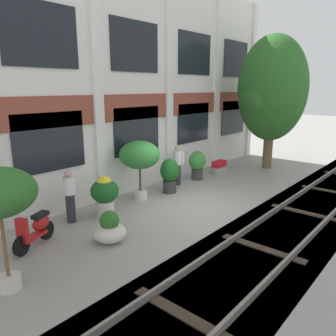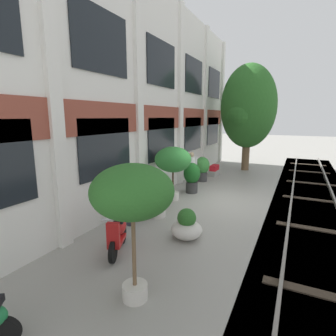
{
  "view_description": "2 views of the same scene",
  "coord_description": "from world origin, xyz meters",
  "px_view_note": "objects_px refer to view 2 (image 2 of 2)",
  "views": [
    {
      "loc": [
        -8.31,
        -5.94,
        3.79
      ],
      "look_at": [
        0.27,
        1.44,
        0.99
      ],
      "focal_mm": 35.0,
      "sensor_mm": 36.0,
      "label": 1
    },
    {
      "loc": [
        -9.45,
        -2.33,
        3.14
      ],
      "look_at": [
        -1.22,
        1.8,
        1.33
      ],
      "focal_mm": 28.0,
      "sensor_mm": 36.0,
      "label": 2
    }
  ],
  "objects_px": {
    "broadleaf_tree": "(248,108)",
    "potted_plant_tall_urn": "(173,161)",
    "potted_plant_glazed_jar": "(202,168)",
    "scooter_second_parked": "(119,233)",
    "resident_by_doorway": "(130,198)",
    "resident_watching_tracks": "(191,168)",
    "potted_plant_square_trough": "(214,171)",
    "potted_plant_fluted_column": "(192,176)",
    "potted_plant_low_pan": "(132,195)",
    "potted_plant_wide_bowl": "(187,227)",
    "potted_plant_stone_basin": "(157,195)"
  },
  "relations": [
    {
      "from": "potted_plant_stone_basin",
      "to": "resident_by_doorway",
      "type": "distance_m",
      "value": 1.01
    },
    {
      "from": "resident_watching_tracks",
      "to": "potted_plant_glazed_jar",
      "type": "bearing_deg",
      "value": 144.44
    },
    {
      "from": "potted_plant_glazed_jar",
      "to": "resident_by_doorway",
      "type": "xyz_separation_m",
      "value": [
        -6.04,
        0.1,
        0.15
      ]
    },
    {
      "from": "potted_plant_glazed_jar",
      "to": "resident_by_doorway",
      "type": "distance_m",
      "value": 6.04
    },
    {
      "from": "potted_plant_wide_bowl",
      "to": "potted_plant_tall_urn",
      "type": "bearing_deg",
      "value": 31.9
    },
    {
      "from": "broadleaf_tree",
      "to": "potted_plant_glazed_jar",
      "type": "distance_m",
      "value": 5.04
    },
    {
      "from": "broadleaf_tree",
      "to": "resident_by_doorway",
      "type": "distance_m",
      "value": 10.39
    },
    {
      "from": "resident_by_doorway",
      "to": "potted_plant_low_pan",
      "type": "bearing_deg",
      "value": -99.86
    },
    {
      "from": "potted_plant_stone_basin",
      "to": "resident_watching_tracks",
      "type": "distance_m",
      "value": 4.0
    },
    {
      "from": "potted_plant_fluted_column",
      "to": "potted_plant_low_pan",
      "type": "height_order",
      "value": "potted_plant_low_pan"
    },
    {
      "from": "potted_plant_fluted_column",
      "to": "resident_watching_tracks",
      "type": "bearing_deg",
      "value": 22.99
    },
    {
      "from": "potted_plant_wide_bowl",
      "to": "potted_plant_stone_basin",
      "type": "xyz_separation_m",
      "value": [
        1.0,
        1.43,
        0.39
      ]
    },
    {
      "from": "broadleaf_tree",
      "to": "scooter_second_parked",
      "type": "distance_m",
      "value": 11.76
    },
    {
      "from": "broadleaf_tree",
      "to": "potted_plant_square_trough",
      "type": "bearing_deg",
      "value": 153.73
    },
    {
      "from": "potted_plant_stone_basin",
      "to": "broadleaf_tree",
      "type": "bearing_deg",
      "value": -6.76
    },
    {
      "from": "potted_plant_glazed_jar",
      "to": "resident_watching_tracks",
      "type": "height_order",
      "value": "resident_watching_tracks"
    },
    {
      "from": "resident_by_doorway",
      "to": "resident_watching_tracks",
      "type": "height_order",
      "value": "resident_watching_tracks"
    },
    {
      "from": "scooter_second_parked",
      "to": "potted_plant_glazed_jar",
      "type": "bearing_deg",
      "value": 161.01
    },
    {
      "from": "potted_plant_fluted_column",
      "to": "potted_plant_low_pan",
      "type": "xyz_separation_m",
      "value": [
        -6.57,
        -1.54,
        1.19
      ]
    },
    {
      "from": "potted_plant_low_pan",
      "to": "resident_watching_tracks",
      "type": "xyz_separation_m",
      "value": [
        7.53,
        1.95,
        -1.05
      ]
    },
    {
      "from": "broadleaf_tree",
      "to": "resident_watching_tracks",
      "type": "bearing_deg",
      "value": 163.43
    },
    {
      "from": "potted_plant_low_pan",
      "to": "potted_plant_stone_basin",
      "type": "height_order",
      "value": "potted_plant_low_pan"
    },
    {
      "from": "potted_plant_glazed_jar",
      "to": "potted_plant_square_trough",
      "type": "distance_m",
      "value": 1.54
    },
    {
      "from": "broadleaf_tree",
      "to": "scooter_second_parked",
      "type": "bearing_deg",
      "value": 175.8
    },
    {
      "from": "potted_plant_tall_urn",
      "to": "resident_watching_tracks",
      "type": "relative_size",
      "value": 1.29
    },
    {
      "from": "potted_plant_fluted_column",
      "to": "potted_plant_stone_basin",
      "type": "bearing_deg",
      "value": -179.71
    },
    {
      "from": "resident_by_doorway",
      "to": "resident_watching_tracks",
      "type": "xyz_separation_m",
      "value": [
        4.9,
        0.03,
        0.01
      ]
    },
    {
      "from": "resident_watching_tracks",
      "to": "potted_plant_fluted_column",
      "type": "bearing_deg",
      "value": -5.89
    },
    {
      "from": "potted_plant_square_trough",
      "to": "potted_plant_tall_urn",
      "type": "bearing_deg",
      "value": 177.81
    },
    {
      "from": "potted_plant_wide_bowl",
      "to": "potted_plant_tall_urn",
      "type": "distance_m",
      "value": 3.48
    },
    {
      "from": "scooter_second_parked",
      "to": "resident_by_doorway",
      "type": "relative_size",
      "value": 0.84
    },
    {
      "from": "potted_plant_wide_bowl",
      "to": "potted_plant_tall_urn",
      "type": "xyz_separation_m",
      "value": [
        2.78,
        1.73,
        1.2
      ]
    },
    {
      "from": "potted_plant_low_pan",
      "to": "resident_watching_tracks",
      "type": "bearing_deg",
      "value": 14.51
    },
    {
      "from": "potted_plant_glazed_jar",
      "to": "scooter_second_parked",
      "type": "distance_m",
      "value": 7.44
    },
    {
      "from": "potted_plant_glazed_jar",
      "to": "resident_watching_tracks",
      "type": "bearing_deg",
      "value": 173.32
    },
    {
      "from": "potted_plant_square_trough",
      "to": "resident_by_doorway",
      "type": "distance_m",
      "value": 7.53
    },
    {
      "from": "potted_plant_fluted_column",
      "to": "potted_plant_wide_bowl",
      "type": "bearing_deg",
      "value": -160.21
    },
    {
      "from": "broadleaf_tree",
      "to": "potted_plant_tall_urn",
      "type": "bearing_deg",
      "value": 169.24
    },
    {
      "from": "potted_plant_fluted_column",
      "to": "potted_plant_tall_urn",
      "type": "bearing_deg",
      "value": 166.75
    },
    {
      "from": "broadleaf_tree",
      "to": "potted_plant_tall_urn",
      "type": "relative_size",
      "value": 2.98
    },
    {
      "from": "potted_plant_stone_basin",
      "to": "resident_watching_tracks",
      "type": "xyz_separation_m",
      "value": [
        3.97,
        0.43,
        0.13
      ]
    },
    {
      "from": "potted_plant_glazed_jar",
      "to": "resident_by_doorway",
      "type": "bearing_deg",
      "value": 179.04
    },
    {
      "from": "potted_plant_wide_bowl",
      "to": "potted_plant_square_trough",
      "type": "distance_m",
      "value": 7.73
    },
    {
      "from": "potted_plant_tall_urn",
      "to": "potted_plant_stone_basin",
      "type": "xyz_separation_m",
      "value": [
        -1.78,
        -0.3,
        -0.8
      ]
    },
    {
      "from": "potted_plant_square_trough",
      "to": "scooter_second_parked",
      "type": "height_order",
      "value": "scooter_second_parked"
    },
    {
      "from": "potted_plant_fluted_column",
      "to": "potted_plant_wide_bowl",
      "type": "xyz_separation_m",
      "value": [
        -4.01,
        -1.44,
        -0.38
      ]
    },
    {
      "from": "broadleaf_tree",
      "to": "resident_by_doorway",
      "type": "xyz_separation_m",
      "value": [
        -9.9,
        1.46,
        -2.79
      ]
    },
    {
      "from": "potted_plant_square_trough",
      "to": "potted_plant_glazed_jar",
      "type": "bearing_deg",
      "value": 173.33
    },
    {
      "from": "broadleaf_tree",
      "to": "potted_plant_tall_urn",
      "type": "distance_m",
      "value": 7.62
    },
    {
      "from": "potted_plant_glazed_jar",
      "to": "scooter_second_parked",
      "type": "height_order",
      "value": "potted_plant_glazed_jar"
    }
  ]
}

